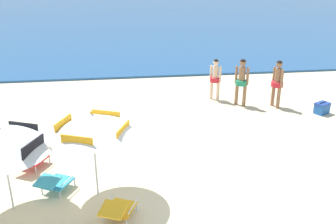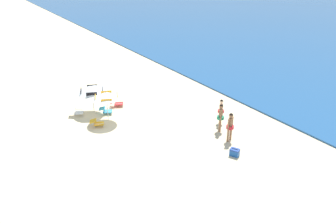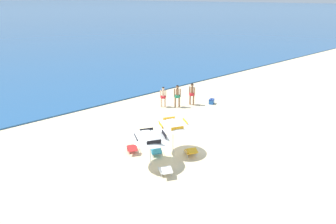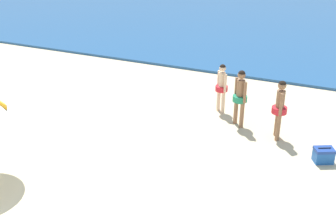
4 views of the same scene
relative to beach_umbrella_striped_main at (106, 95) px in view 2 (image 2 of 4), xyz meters
The scene contains 11 objects.
ground_plane 3.53m from the beach_umbrella_striped_main, 23.52° to the right, with size 800.00×800.00×0.00m, color beige.
beach_umbrella_striped_main is the anchor object (origin of this frame).
beach_umbrella_striped_second 1.79m from the beach_umbrella_striped_main, behind, with size 2.77×2.78×2.02m.
lounge_chair_under_umbrella 2.79m from the beach_umbrella_striped_main, 140.02° to the right, with size 0.83×1.01×0.51m.
lounge_chair_beside_umbrella 1.83m from the beach_umbrella_striped_main, 64.56° to the right, with size 0.83×0.99×0.49m.
lounge_chair_facing_sea 1.80m from the beach_umbrella_striped_main, 166.07° to the left, with size 0.87×0.99×0.49m.
lounge_chair_spare_folded 2.71m from the beach_umbrella_striped_main, 140.99° to the left, with size 0.87×1.03×0.53m.
person_standing_near_shore 7.98m from the beach_umbrella_striped_main, 38.02° to the left, with size 0.43×0.50×1.76m.
person_standing_beside 7.36m from the beach_umbrella_striped_main, 54.66° to the left, with size 0.40×0.40×1.62m.
person_wading_in 7.29m from the beach_umbrella_striped_main, 46.16° to the left, with size 0.43×0.43×1.77m.
cooler_box 8.77m from the beach_umbrella_striped_main, 27.88° to the left, with size 0.60×0.53×0.43m.
Camera 2 is at (15.51, -5.87, 9.70)m, focal length 35.02 mm.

